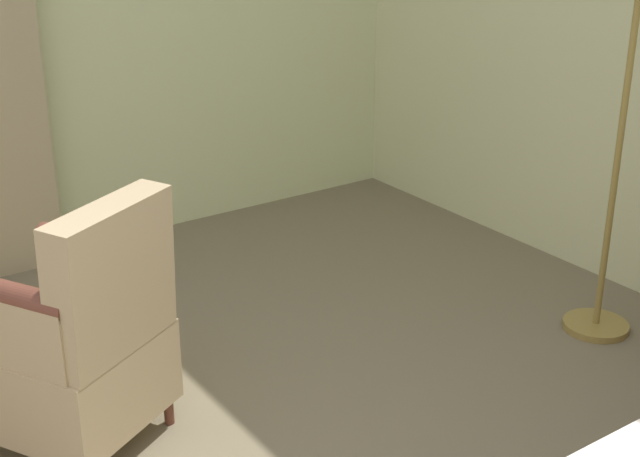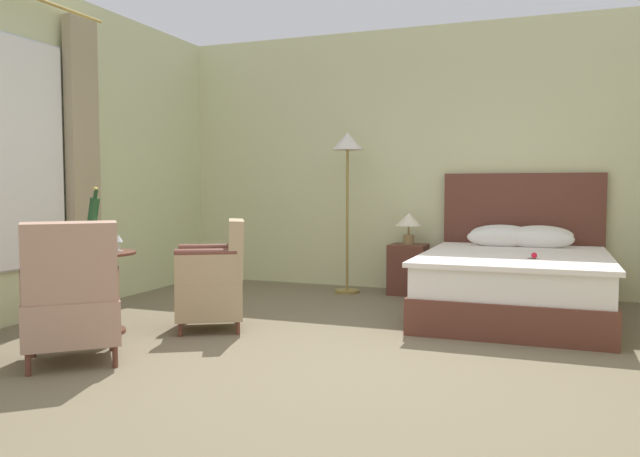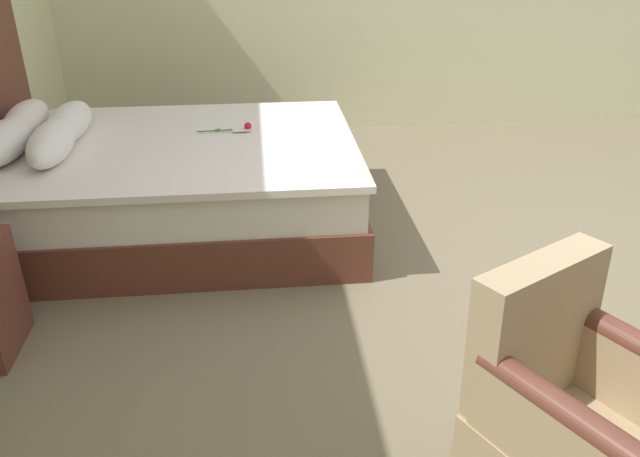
{
  "view_description": "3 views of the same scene",
  "coord_description": "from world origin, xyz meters",
  "px_view_note": "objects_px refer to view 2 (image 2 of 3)",
  "views": [
    {
      "loc": [
        1.31,
        -0.22,
        1.86
      ],
      "look_at": [
        -0.76,
        1.22,
        0.83
      ],
      "focal_mm": 50.0,
      "sensor_mm": 36.0,
      "label": 1
    },
    {
      "loc": [
        1.34,
        -3.9,
        1.18
      ],
      "look_at": [
        -0.53,
        1.08,
        0.83
      ],
      "focal_mm": 35.0,
      "sensor_mm": 36.0,
      "label": 2
    },
    {
      "loc": [
        -2.63,
        1.51,
        1.84
      ],
      "look_at": [
        -0.43,
        1.28,
        0.7
      ],
      "focal_mm": 35.0,
      "sensor_mm": 36.0,
      "label": 3
    }
  ],
  "objects_px": {
    "champagne_bucket": "(95,233)",
    "armchair_facing_bed": "(71,300)",
    "side_table_round": "(98,288)",
    "armchair_by_window": "(215,281)",
    "bed": "(516,278)",
    "wine_glass_near_bucket": "(119,240)",
    "wine_glass_near_edge": "(77,240)",
    "bedside_lamp": "(409,222)",
    "floor_lamp_brass": "(347,158)",
    "nightstand": "(408,269)"
  },
  "relations": [
    {
      "from": "floor_lamp_brass",
      "to": "bed",
      "type": "bearing_deg",
      "value": -18.17
    },
    {
      "from": "bed",
      "to": "wine_glass_near_bucket",
      "type": "relative_size",
      "value": 16.4
    },
    {
      "from": "bed",
      "to": "wine_glass_near_bucket",
      "type": "distance_m",
      "value": 3.55
    },
    {
      "from": "side_table_round",
      "to": "armchair_by_window",
      "type": "xyz_separation_m",
      "value": [
        0.8,
        0.46,
        0.03
      ]
    },
    {
      "from": "nightstand",
      "to": "wine_glass_near_bucket",
      "type": "distance_m",
      "value": 3.22
    },
    {
      "from": "wine_glass_near_edge",
      "to": "armchair_by_window",
      "type": "bearing_deg",
      "value": 29.71
    },
    {
      "from": "bedside_lamp",
      "to": "champagne_bucket",
      "type": "xyz_separation_m",
      "value": [
        -1.9,
        -2.79,
        0.02
      ]
    },
    {
      "from": "armchair_by_window",
      "to": "bedside_lamp",
      "type": "bearing_deg",
      "value": 63.43
    },
    {
      "from": "bedside_lamp",
      "to": "armchair_facing_bed",
      "type": "xyz_separation_m",
      "value": [
        -1.5,
        -3.5,
        -0.37
      ]
    },
    {
      "from": "bedside_lamp",
      "to": "side_table_round",
      "type": "height_order",
      "value": "bedside_lamp"
    },
    {
      "from": "champagne_bucket",
      "to": "armchair_facing_bed",
      "type": "xyz_separation_m",
      "value": [
        0.4,
        -0.71,
        -0.39
      ]
    },
    {
      "from": "nightstand",
      "to": "champagne_bucket",
      "type": "height_order",
      "value": "champagne_bucket"
    },
    {
      "from": "nightstand",
      "to": "armchair_by_window",
      "type": "relative_size",
      "value": 0.6
    },
    {
      "from": "wine_glass_near_bucket",
      "to": "wine_glass_near_edge",
      "type": "xyz_separation_m",
      "value": [
        -0.26,
        -0.18,
        0.0
      ]
    },
    {
      "from": "floor_lamp_brass",
      "to": "wine_glass_near_edge",
      "type": "height_order",
      "value": "floor_lamp_brass"
    },
    {
      "from": "bed",
      "to": "nightstand",
      "type": "distance_m",
      "value": 1.4
    },
    {
      "from": "nightstand",
      "to": "bedside_lamp",
      "type": "distance_m",
      "value": 0.53
    },
    {
      "from": "floor_lamp_brass",
      "to": "wine_glass_near_edge",
      "type": "bearing_deg",
      "value": -117.95
    },
    {
      "from": "bed",
      "to": "armchair_by_window",
      "type": "bearing_deg",
      "value": -146.74
    },
    {
      "from": "floor_lamp_brass",
      "to": "champagne_bucket",
      "type": "bearing_deg",
      "value": -115.01
    },
    {
      "from": "nightstand",
      "to": "floor_lamp_brass",
      "type": "bearing_deg",
      "value": -167.72
    },
    {
      "from": "bed",
      "to": "side_table_round",
      "type": "height_order",
      "value": "bed"
    },
    {
      "from": "side_table_round",
      "to": "wine_glass_near_edge",
      "type": "distance_m",
      "value": 0.42
    },
    {
      "from": "nightstand",
      "to": "side_table_round",
      "type": "distance_m",
      "value": 3.34
    },
    {
      "from": "floor_lamp_brass",
      "to": "side_table_round",
      "type": "distance_m",
      "value": 3.09
    },
    {
      "from": "bedside_lamp",
      "to": "armchair_by_window",
      "type": "distance_m",
      "value": 2.56
    },
    {
      "from": "nightstand",
      "to": "armchair_by_window",
      "type": "bearing_deg",
      "value": -116.57
    },
    {
      "from": "side_table_round",
      "to": "wine_glass_near_edge",
      "type": "xyz_separation_m",
      "value": [
        -0.14,
        -0.07,
        0.39
      ]
    },
    {
      "from": "side_table_round",
      "to": "floor_lamp_brass",
      "type": "bearing_deg",
      "value": 63.82
    },
    {
      "from": "floor_lamp_brass",
      "to": "wine_glass_near_edge",
      "type": "relative_size",
      "value": 12.92
    },
    {
      "from": "bed",
      "to": "floor_lamp_brass",
      "type": "height_order",
      "value": "floor_lamp_brass"
    },
    {
      "from": "wine_glass_near_bucket",
      "to": "armchair_by_window",
      "type": "bearing_deg",
      "value": 27.46
    },
    {
      "from": "champagne_bucket",
      "to": "armchair_facing_bed",
      "type": "bearing_deg",
      "value": -60.7
    },
    {
      "from": "wine_glass_near_edge",
      "to": "armchair_facing_bed",
      "type": "xyz_separation_m",
      "value": [
        0.58,
        -0.7,
        -0.33
      ]
    },
    {
      "from": "bedside_lamp",
      "to": "wine_glass_near_bucket",
      "type": "distance_m",
      "value": 3.18
    },
    {
      "from": "bedside_lamp",
      "to": "floor_lamp_brass",
      "type": "height_order",
      "value": "floor_lamp_brass"
    },
    {
      "from": "armchair_facing_bed",
      "to": "champagne_bucket",
      "type": "bearing_deg",
      "value": 119.3
    },
    {
      "from": "bed",
      "to": "armchair_by_window",
      "type": "height_order",
      "value": "bed"
    },
    {
      "from": "side_table_round",
      "to": "champagne_bucket",
      "type": "relative_size",
      "value": 1.27
    },
    {
      "from": "armchair_by_window",
      "to": "floor_lamp_brass",
      "type": "bearing_deg",
      "value": 77.55
    },
    {
      "from": "champagne_bucket",
      "to": "wine_glass_near_edge",
      "type": "relative_size",
      "value": 3.77
    },
    {
      "from": "nightstand",
      "to": "side_table_round",
      "type": "relative_size",
      "value": 0.83
    },
    {
      "from": "armchair_facing_bed",
      "to": "armchair_by_window",
      "type": "bearing_deg",
      "value": 73.54
    },
    {
      "from": "wine_glass_near_bucket",
      "to": "armchair_by_window",
      "type": "relative_size",
      "value": 0.15
    },
    {
      "from": "bed",
      "to": "wine_glass_near_edge",
      "type": "bearing_deg",
      "value": -147.74
    },
    {
      "from": "side_table_round",
      "to": "wine_glass_near_edge",
      "type": "relative_size",
      "value": 4.78
    },
    {
      "from": "armchair_by_window",
      "to": "armchair_facing_bed",
      "type": "distance_m",
      "value": 1.29
    },
    {
      "from": "champagne_bucket",
      "to": "armchair_by_window",
      "type": "relative_size",
      "value": 0.57
    },
    {
      "from": "bed",
      "to": "armchair_by_window",
      "type": "distance_m",
      "value": 2.76
    },
    {
      "from": "side_table_round",
      "to": "champagne_bucket",
      "type": "height_order",
      "value": "champagne_bucket"
    }
  ]
}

